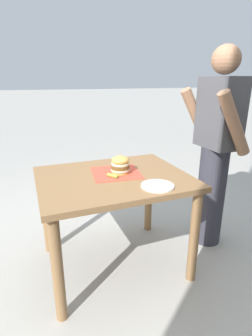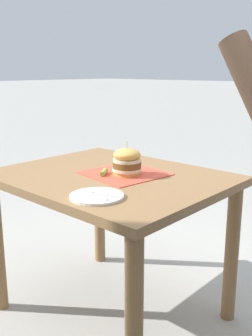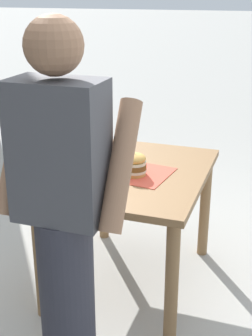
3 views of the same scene
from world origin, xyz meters
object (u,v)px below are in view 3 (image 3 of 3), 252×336
(side_plate_with_forks, at_px, (71,176))
(sandwich, at_px, (134,164))
(pickle_spear, at_px, (127,166))
(patio_table, at_px, (131,190))
(diner_across_table, at_px, (64,220))

(side_plate_with_forks, bearing_deg, sandwich, -157.44)
(pickle_spear, relative_size, side_plate_with_forks, 0.40)
(patio_table, bearing_deg, side_plate_with_forks, 35.31)
(side_plate_with_forks, height_order, diner_across_table, diner_across_table)
(sandwich, xyz_separation_m, pickle_spear, (0.07, -0.08, -0.05))
(patio_table, distance_m, diner_across_table, 0.94)
(diner_across_table, bearing_deg, side_plate_with_forks, -66.64)
(pickle_spear, bearing_deg, side_plate_with_forks, 40.47)
(side_plate_with_forks, xyz_separation_m, diner_across_table, (-0.30, 0.70, 0.11))
(sandwich, relative_size, side_plate_with_forks, 0.76)
(patio_table, height_order, diner_across_table, diner_across_table)
(pickle_spear, bearing_deg, diner_across_table, 92.52)
(patio_table, distance_m, side_plate_with_forks, 0.38)
(patio_table, distance_m, pickle_spear, 0.15)
(sandwich, distance_m, side_plate_with_forks, 0.37)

